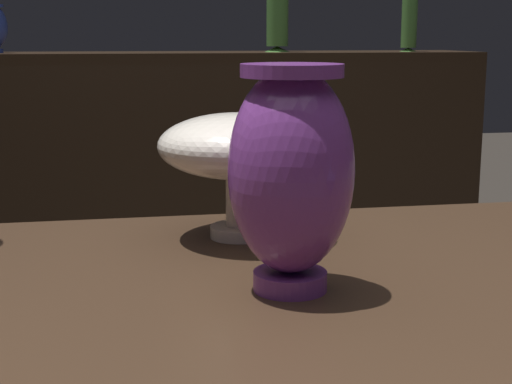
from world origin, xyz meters
name	(u,v)px	position (x,y,z in m)	size (l,w,h in m)	color
back_display_shelf	(144,182)	(0.00, 2.20, 0.49)	(2.60, 0.40, 0.99)	black
vase_centerpiece	(291,171)	(0.07, -0.03, 0.92)	(0.13, 0.13, 0.23)	#7A388E
vase_right_accent	(237,148)	(0.05, 0.19, 0.91)	(0.20, 0.20, 0.16)	silver
shelf_vase_far_right	(409,23)	(1.04, 2.15, 1.10)	(0.07, 0.07, 0.22)	#477A38
shelf_vase_right	(277,10)	(0.52, 2.17, 1.15)	(0.10, 0.10, 0.32)	#477A38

